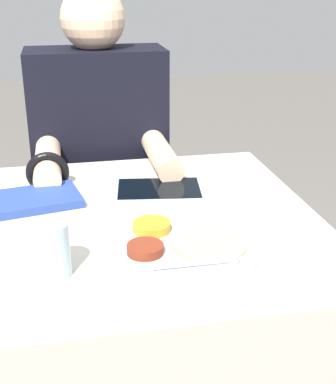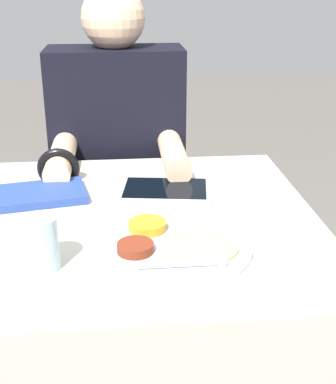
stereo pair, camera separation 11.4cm
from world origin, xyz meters
name	(u,v)px [view 1 (the left image)]	position (x,y,z in m)	size (l,w,h in m)	color
dining_table	(110,361)	(0.00, 0.00, 0.38)	(0.96, 0.81, 0.77)	beige
thali_tray	(178,245)	(0.14, -0.16, 0.78)	(0.32, 0.32, 0.03)	#B7BABF
red_notebook	(36,200)	(-0.15, 0.13, 0.78)	(0.23, 0.18, 0.02)	silver
tablet_device	(159,190)	(0.15, 0.15, 0.77)	(0.25, 0.19, 0.01)	#B7B7BC
person_diner	(102,199)	(0.04, 0.55, 0.59)	(0.42, 0.49, 1.25)	black
drinking_glass	(51,249)	(-0.11, -0.21, 0.82)	(0.07, 0.07, 0.10)	silver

